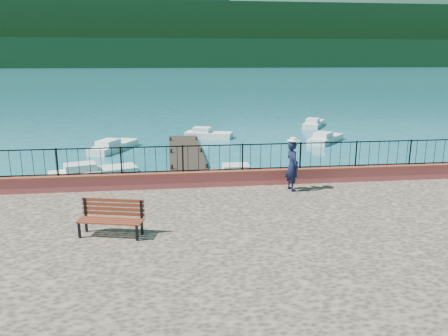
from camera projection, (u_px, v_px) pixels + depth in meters
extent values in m
plane|color=#19596B|center=(272.00, 257.00, 13.14)|extent=(2000.00, 2000.00, 0.00)
cube|color=#AE3F48|center=(250.00, 177.00, 16.34)|extent=(28.00, 0.46, 0.58)
cube|color=black|center=(250.00, 157.00, 16.15)|extent=(27.00, 0.05, 0.95)
cube|color=#2D231C|center=(187.00, 162.00, 24.41)|extent=(2.00, 16.00, 0.30)
cube|color=black|center=(171.00, 54.00, 299.58)|extent=(900.00, 60.00, 18.00)
cube|color=black|center=(170.00, 38.00, 354.14)|extent=(900.00, 120.00, 44.00)
ellipsoid|color=#142D23|center=(336.00, 63.00, 578.78)|extent=(448.00, 384.00, 180.00)
cube|color=black|center=(111.00, 228.00, 11.59)|extent=(1.81, 0.94, 0.43)
cube|color=brown|center=(113.00, 208.00, 11.73)|extent=(1.70, 0.50, 0.53)
imported|color=black|center=(292.00, 166.00, 15.49)|extent=(0.55, 0.73, 1.80)
cylinder|color=white|center=(293.00, 139.00, 15.25)|extent=(0.44, 0.44, 0.12)
cube|color=silver|center=(94.00, 170.00, 21.84)|extent=(4.41, 2.58, 0.80)
cube|color=silver|center=(247.00, 172.00, 21.42)|extent=(3.64, 1.37, 0.80)
cube|color=silver|center=(326.00, 136.00, 31.11)|extent=(3.43, 3.65, 0.80)
cube|color=white|center=(114.00, 144.00, 28.39)|extent=(2.98, 4.35, 0.80)
cube|color=silver|center=(209.00, 132.00, 32.80)|extent=(3.73, 2.40, 0.80)
cube|color=silver|center=(314.00, 122.00, 38.28)|extent=(2.94, 3.95, 0.80)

